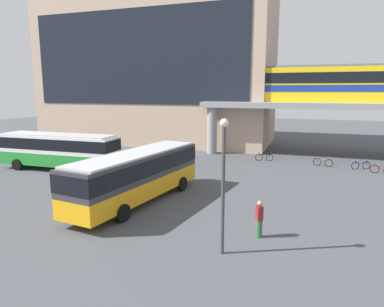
% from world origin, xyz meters
% --- Properties ---
extents(ground_plane, '(120.00, 120.00, 0.00)m').
position_xyz_m(ground_plane, '(0.00, 10.00, 0.00)').
color(ground_plane, '#47494F').
extents(station_building, '(30.78, 13.37, 19.85)m').
position_xyz_m(station_building, '(-9.31, 24.80, 9.93)').
color(station_building, tan).
rests_on(station_building, ground_plane).
extents(elevated_platform, '(33.54, 7.44, 5.75)m').
position_xyz_m(elevated_platform, '(16.19, 19.97, 5.04)').
color(elevated_platform, gray).
rests_on(elevated_platform, ground_plane).
extents(train, '(23.07, 2.96, 3.84)m').
position_xyz_m(train, '(16.29, 19.97, 7.72)').
color(train, yellow).
rests_on(train, elevated_platform).
extents(bus_main, '(4.14, 11.29, 3.22)m').
position_xyz_m(bus_main, '(0.88, -1.18, 1.99)').
color(bus_main, orange).
rests_on(bus_main, ground_plane).
extents(bus_secondary, '(11.08, 2.90, 3.22)m').
position_xyz_m(bus_secondary, '(-9.99, 4.70, 1.99)').
color(bus_secondary, '#268C33').
rests_on(bus_secondary, ground_plane).
extents(bicycle_black, '(1.75, 0.47, 1.04)m').
position_xyz_m(bicycle_black, '(6.76, 14.69, 0.36)').
color(bicycle_black, black).
rests_on(bicycle_black, ground_plane).
extents(bicycle_blue, '(1.66, 0.78, 1.04)m').
position_xyz_m(bicycle_blue, '(15.47, 13.64, 0.36)').
color(bicycle_blue, black).
rests_on(bicycle_blue, ground_plane).
extents(bicycle_red, '(1.79, 0.27, 1.04)m').
position_xyz_m(bicycle_red, '(16.91, 12.42, 0.36)').
color(bicycle_red, black).
rests_on(bicycle_red, ground_plane).
extents(bicycle_brown, '(1.75, 0.51, 1.04)m').
position_xyz_m(bicycle_brown, '(12.28, 13.97, 0.36)').
color(bicycle_brown, black).
rests_on(bicycle_brown, ground_plane).
extents(pedestrian_waiting_near_stop, '(0.42, 0.48, 1.82)m').
position_xyz_m(pedestrian_waiting_near_stop, '(8.86, -4.02, 0.86)').
color(pedestrian_waiting_near_stop, '#33663F').
rests_on(pedestrian_waiting_near_stop, ground_plane).
extents(lamp_post, '(0.36, 0.36, 5.87)m').
position_xyz_m(lamp_post, '(7.59, -6.25, 3.49)').
color(lamp_post, '#3F3F44').
rests_on(lamp_post, ground_plane).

